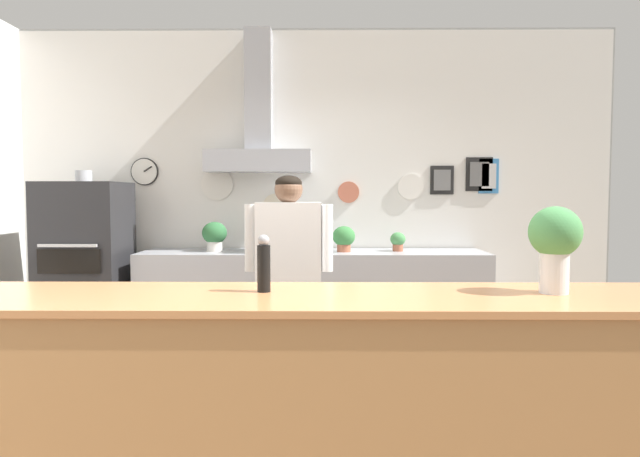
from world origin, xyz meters
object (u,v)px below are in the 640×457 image
shop_worker (289,284)px  pizza_oven (86,271)px  basil_vase (555,243)px  pepper_grinder (264,264)px  potted_thyme (398,241)px  potted_basil (344,238)px  espresso_machine (291,231)px  potted_oregano (215,235)px

shop_worker → pizza_oven: bearing=-31.0°
basil_vase → pepper_grinder: bearing=179.1°
potted_thyme → basil_vase: 2.55m
shop_worker → potted_basil: (0.41, 1.18, 0.22)m
pepper_grinder → basil_vase: (1.27, -0.02, 0.10)m
basil_vase → pizza_oven: bearing=142.7°
potted_thyme → basil_vase: size_ratio=0.45×
shop_worker → potted_basil: shop_worker is taller
espresso_machine → potted_oregano: (-0.69, 0.03, -0.04)m
pepper_grinder → shop_worker: bearing=88.8°
pepper_grinder → basil_vase: size_ratio=0.67×
pizza_oven → potted_basil: pizza_oven is taller
espresso_machine → potted_basil: 0.47m
potted_thyme → pepper_grinder: bearing=-110.2°
espresso_machine → shop_worker: bearing=-87.3°
basil_vase → potted_basil: bearing=108.8°
shop_worker → potted_basil: size_ratio=6.90×
shop_worker → pepper_grinder: shop_worker is taller
potted_thyme → pepper_grinder: size_ratio=0.67×
potted_basil → potted_thyme: potted_basil is taller
potted_basil → pizza_oven: bearing=-177.2°
potted_basil → potted_oregano: bearing=178.5°
espresso_machine → potted_thyme: 0.95m
pepper_grinder → basil_vase: basil_vase is taller
potted_basil → espresso_machine: bearing=179.4°
pizza_oven → potted_oregano: bearing=7.4°
potted_basil → basil_vase: (0.84, -2.46, 0.17)m
pizza_oven → potted_oregano: 1.15m
pepper_grinder → potted_basil: bearing=79.9°
potted_basil → pepper_grinder: 2.48m
pizza_oven → potted_basil: size_ratio=7.26×
pepper_grinder → basil_vase: 1.28m
potted_oregano → pepper_grinder: bearing=-73.9°
potted_thyme → espresso_machine: bearing=-177.1°
shop_worker → potted_thyme: size_ratio=9.25×
potted_oregano → basil_vase: (1.99, -2.49, 0.14)m
shop_worker → potted_thyme: bearing=-126.6°
potted_basil → potted_thyme: (0.48, 0.05, -0.03)m
pizza_oven → shop_worker: (1.84, -1.07, 0.06)m
potted_oregano → basil_vase: 3.19m
espresso_machine → potted_thyme: espresso_machine is taller
potted_oregano → potted_thyme: (1.63, 0.02, -0.05)m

